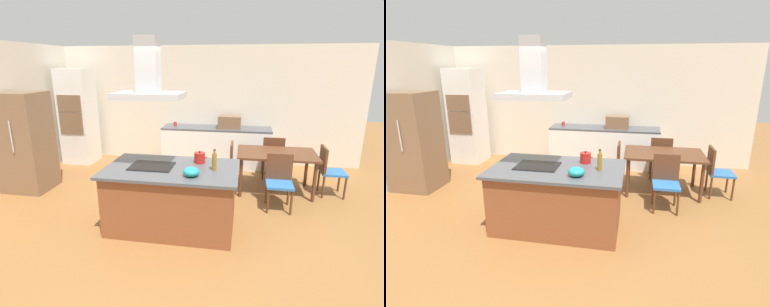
{
  "view_description": "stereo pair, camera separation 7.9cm",
  "coord_description": "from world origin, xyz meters",
  "views": [
    {
      "loc": [
        0.97,
        -3.88,
        2.29
      ],
      "look_at": [
        0.22,
        0.4,
        1.0
      ],
      "focal_mm": 28.34,
      "sensor_mm": 36.0,
      "label": 1
    },
    {
      "loc": [
        1.05,
        -3.87,
        2.29
      ],
      "look_at": [
        0.22,
        0.4,
        1.0
      ],
      "focal_mm": 28.34,
      "sensor_mm": 36.0,
      "label": 2
    }
  ],
  "objects": [
    {
      "name": "wall_left",
      "position": [
        -3.45,
        1.0,
        1.35
      ],
      "size": [
        0.1,
        8.8,
        2.7
      ],
      "primitive_type": "cube",
      "color": "beige",
      "rests_on": "ground"
    },
    {
      "name": "mixing_bowl",
      "position": [
        0.33,
        -0.28,
        0.96
      ],
      "size": [
        0.22,
        0.22,
        0.12
      ],
      "primitive_type": "ellipsoid",
      "color": "teal",
      "rests_on": "kitchen_island"
    },
    {
      "name": "ground",
      "position": [
        0.0,
        1.5,
        0.0
      ],
      "size": [
        16.0,
        16.0,
        0.0
      ],
      "primitive_type": "plane",
      "color": "#936033"
    },
    {
      "name": "olive_oil_bottle",
      "position": [
        0.6,
        -0.01,
        1.03
      ],
      "size": [
        0.06,
        0.06,
        0.3
      ],
      "color": "olive",
      "rests_on": "kitchen_island"
    },
    {
      "name": "chair_at_right_end",
      "position": [
        2.49,
        1.56,
        0.51
      ],
      "size": [
        0.42,
        0.42,
        0.89
      ],
      "color": "#2D6BB7",
      "rests_on": "ground"
    },
    {
      "name": "chair_facing_island",
      "position": [
        1.57,
        0.9,
        0.51
      ],
      "size": [
        0.42,
        0.42,
        0.89
      ],
      "color": "#2D6BB7",
      "rests_on": "ground"
    },
    {
      "name": "wall_back",
      "position": [
        0.0,
        3.25,
        1.35
      ],
      "size": [
        7.2,
        0.1,
        2.7
      ],
      "primitive_type": "cube",
      "color": "beige",
      "rests_on": "ground"
    },
    {
      "name": "chair_at_left_end",
      "position": [
        0.66,
        1.56,
        0.51
      ],
      "size": [
        0.42,
        0.42,
        0.89
      ],
      "color": "#2D6BB7",
      "rests_on": "ground"
    },
    {
      "name": "wall_oven_stack",
      "position": [
        -2.9,
        2.65,
        1.1
      ],
      "size": [
        0.7,
        0.66,
        2.2
      ],
      "color": "white",
      "rests_on": "ground"
    },
    {
      "name": "back_counter",
      "position": [
        0.35,
        2.88,
        0.45
      ],
      "size": [
        2.46,
        0.62,
        0.9
      ],
      "color": "white",
      "rests_on": "ground"
    },
    {
      "name": "range_hood",
      "position": [
        -0.29,
        0.0,
        2.1
      ],
      "size": [
        0.9,
        0.55,
        0.78
      ],
      "color": "#ADADB2"
    },
    {
      "name": "tea_kettle",
      "position": [
        0.35,
        0.28,
        0.98
      ],
      "size": [
        0.21,
        0.16,
        0.18
      ],
      "color": "#B21E19",
      "rests_on": "kitchen_island"
    },
    {
      "name": "coffee_mug_red",
      "position": [
        -0.62,
        2.93,
        0.95
      ],
      "size": [
        0.08,
        0.08,
        0.09
      ],
      "primitive_type": "cylinder",
      "color": "red",
      "rests_on": "back_counter"
    },
    {
      "name": "kitchen_island",
      "position": [
        0.0,
        0.0,
        0.45
      ],
      "size": [
        1.85,
        1.12,
        0.9
      ],
      "color": "brown",
      "rests_on": "ground"
    },
    {
      "name": "countertop_microwave",
      "position": [
        0.64,
        2.88,
        1.04
      ],
      "size": [
        0.5,
        0.38,
        0.28
      ],
      "primitive_type": "cube",
      "color": "brown",
      "rests_on": "back_counter"
    },
    {
      "name": "refrigerator",
      "position": [
        -2.98,
        0.9,
        0.91
      ],
      "size": [
        0.8,
        0.73,
        1.82
      ],
      "color": "brown",
      "rests_on": "ground"
    },
    {
      "name": "cooktop",
      "position": [
        -0.29,
        0.0,
        0.91
      ],
      "size": [
        0.6,
        0.44,
        0.01
      ],
      "primitive_type": "cube",
      "color": "black",
      "rests_on": "kitchen_island"
    },
    {
      "name": "dining_table",
      "position": [
        1.57,
        1.56,
        0.67
      ],
      "size": [
        1.4,
        0.9,
        0.75
      ],
      "color": "#59331E",
      "rests_on": "ground"
    },
    {
      "name": "chair_facing_back_wall",
      "position": [
        1.57,
        2.23,
        0.51
      ],
      "size": [
        0.42,
        0.42,
        0.89
      ],
      "color": "#2D6BB7",
      "rests_on": "ground"
    }
  ]
}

